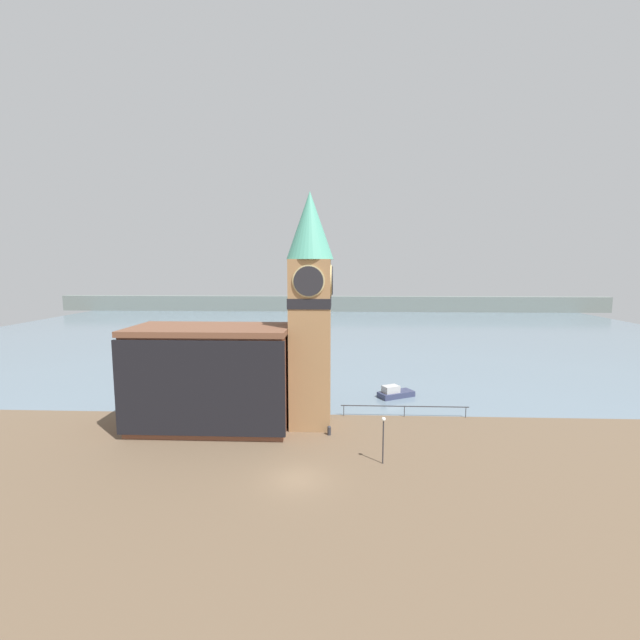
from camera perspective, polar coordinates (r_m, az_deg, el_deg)
The scene contains 9 objects.
ground_plane at distance 31.51m, azimuth -3.13°, elevation -20.45°, with size 160.00×160.00×0.00m, color brown.
water at distance 102.00m, azimuth 0.88°, elevation -1.13°, with size 160.00×120.00×0.00m.
far_shoreline at distance 141.46m, azimuth 1.34°, elevation 2.19°, with size 180.00×3.00×5.00m.
pier_railing at distance 43.37m, azimuth 11.20°, elevation -11.33°, with size 12.45×0.08×1.09m.
clock_tower at distance 38.33m, azimuth -1.31°, elevation 2.09°, with size 4.18×4.18×21.13m.
pier_building at distance 40.17m, azimuth -14.32°, elevation -7.42°, with size 14.28×7.08×9.28m.
boat_near at distance 49.48m, azimuth 9.92°, elevation -9.54°, with size 4.38×3.41×1.38m.
mooring_bollard_near at distance 38.46m, azimuth 1.23°, elevation -14.44°, with size 0.34×0.34×0.83m.
lamp_post at distance 32.94m, azimuth 8.44°, elevation -14.40°, with size 0.32×0.32×3.59m.
Camera 1 is at (2.83, -27.80, 14.56)m, focal length 24.00 mm.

